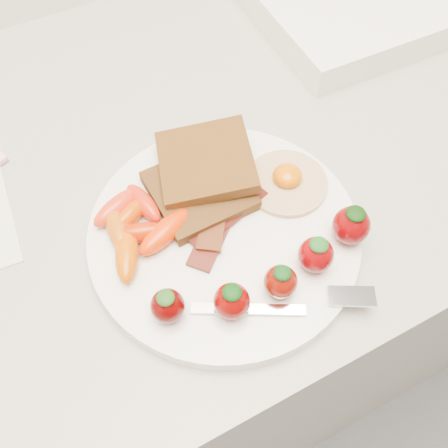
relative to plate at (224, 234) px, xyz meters
name	(u,v)px	position (x,y,z in m)	size (l,w,h in m)	color
counter	(189,304)	(0.00, 0.14, -0.46)	(2.00, 0.60, 0.90)	gray
plate	(224,234)	(0.00, 0.00, 0.00)	(0.27, 0.27, 0.02)	white
toast_lower	(199,191)	(0.00, 0.05, 0.02)	(0.09, 0.09, 0.01)	#462D10
toast_upper	(206,162)	(0.02, 0.07, 0.03)	(0.10, 0.10, 0.01)	black
fried_egg	(287,181)	(0.08, 0.02, 0.01)	(0.09, 0.09, 0.02)	beige
bacon_strips	(219,218)	(0.00, 0.01, 0.01)	(0.11, 0.10, 0.01)	#4A0C08
baby_carrots	(135,226)	(-0.08, 0.04, 0.02)	(0.10, 0.11, 0.02)	#C84200
strawberries	(281,267)	(0.02, -0.07, 0.03)	(0.22, 0.06, 0.04)	#480101
fork	(296,303)	(0.02, -0.10, 0.01)	(0.16, 0.08, 0.00)	silver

